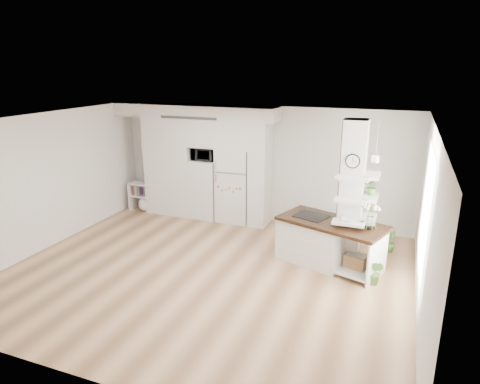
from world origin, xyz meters
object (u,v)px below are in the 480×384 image
object	(u,v)px
bookshelf	(143,199)
floor_plant_a	(376,273)
refrigerator	(235,185)
kitchen_island	(320,239)

from	to	relation	value
bookshelf	floor_plant_a	world-z (taller)	bookshelf
refrigerator	bookshelf	xyz separation A→B (m)	(-2.45, -0.18, -0.56)
floor_plant_a	bookshelf	bearing A→B (deg)	161.99
bookshelf	floor_plant_a	xyz separation A→B (m)	(5.83, -1.90, -0.09)
kitchen_island	bookshelf	distance (m)	4.97
kitchen_island	refrigerator	bearing A→B (deg)	165.39
kitchen_island	bookshelf	world-z (taller)	kitchen_island
refrigerator	bookshelf	bearing A→B (deg)	-175.74
refrigerator	bookshelf	size ratio (longest dim) A/B	2.43
refrigerator	floor_plant_a	size ratio (longest dim) A/B	3.87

